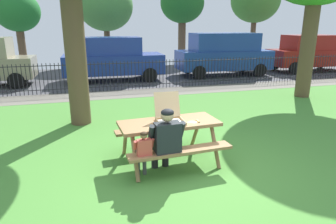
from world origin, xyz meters
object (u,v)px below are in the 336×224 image
object	(u,v)px
picnic_table_foreground	(169,131)
far_tree_right	(255,0)
parked_car_right	(224,53)
far_tree_midleft	(17,12)
child_at_table	(143,150)
far_tree_midright	(182,4)
adult_at_table	(166,139)
pizza_slice_on_table	(194,121)
parked_car_center	(113,58)
parked_car_far_right	(310,53)
pizza_box_open	(169,115)
far_tree_center	(105,6)

from	to	relation	value
picnic_table_foreground	far_tree_right	world-z (taller)	far_tree_right
parked_car_right	far_tree_midleft	size ratio (longest dim) A/B	1.08
child_at_table	far_tree_midright	world-z (taller)	far_tree_midright
picnic_table_foreground	adult_at_table	xyz separation A→B (m)	(-0.20, -0.51, 0.06)
adult_at_table	parked_car_right	xyz separation A→B (m)	(5.55, 9.36, 0.44)
pizza_slice_on_table	far_tree_midleft	distance (m)	16.00
pizza_slice_on_table	parked_car_center	xyz separation A→B (m)	(-0.56, 8.97, 0.23)
parked_car_center	parked_car_far_right	bearing A→B (deg)	0.00
pizza_slice_on_table	parked_car_far_right	distance (m)	13.47
parked_car_center	pizza_box_open	bearing A→B (deg)	-89.12
far_tree_midleft	pizza_slice_on_table	bearing A→B (deg)	-70.47
pizza_box_open	parked_car_right	size ratio (longest dim) A/B	0.12
parked_car_right	far_tree_midright	size ratio (longest dim) A/B	0.91
pizza_slice_on_table	child_at_table	xyz separation A→B (m)	(-1.03, -0.44, -0.26)
parked_car_far_right	picnic_table_foreground	bearing A→B (deg)	-139.84
far_tree_right	child_at_table	bearing A→B (deg)	-125.80
adult_at_table	parked_car_right	distance (m)	10.89
adult_at_table	parked_car_far_right	bearing A→B (deg)	41.22
pizza_slice_on_table	far_tree_right	bearing A→B (deg)	56.02
far_tree_midright	far_tree_right	bearing A→B (deg)	0.00
far_tree_midleft	far_tree_right	size ratio (longest dim) A/B	0.77
parked_car_center	far_tree_center	size ratio (longest dim) A/B	0.87
far_tree_midright	far_tree_right	world-z (taller)	far_tree_right
far_tree_midleft	far_tree_center	world-z (taller)	far_tree_center
pizza_slice_on_table	child_at_table	bearing A→B (deg)	-156.62
parked_car_far_right	far_tree_right	distance (m)	6.70
parked_car_right	far_tree_right	distance (m)	8.42
pizza_box_open	parked_car_center	bearing A→B (deg)	90.88
far_tree_center	far_tree_right	size ratio (longest dim) A/B	0.90
parked_car_far_right	far_tree_midright	xyz separation A→B (m)	(-5.37, 5.95, 2.76)
adult_at_table	pizza_slice_on_table	bearing A→B (deg)	31.70
far_tree_midright	far_tree_right	size ratio (longest dim) A/B	0.91
far_tree_midleft	parked_car_far_right	bearing A→B (deg)	-21.20
adult_at_table	far_tree_center	xyz separation A→B (m)	(0.34, 15.31, 2.90)
pizza_slice_on_table	parked_car_far_right	xyz separation A→B (m)	(10.05, 8.97, 0.23)
pizza_box_open	adult_at_table	distance (m)	0.63
adult_at_table	far_tree_right	size ratio (longest dim) A/B	0.21
picnic_table_foreground	pizza_slice_on_table	xyz separation A→B (m)	(0.43, -0.12, 0.18)
parked_car_far_right	child_at_table	bearing A→B (deg)	-139.64
picnic_table_foreground	pizza_box_open	bearing A→B (deg)	74.40
parked_car_right	parked_car_far_right	bearing A→B (deg)	0.02
pizza_box_open	picnic_table_foreground	bearing A→B (deg)	-105.60
far_tree_center	parked_car_far_right	bearing A→B (deg)	-29.91
far_tree_right	far_tree_midleft	bearing A→B (deg)	-180.00
far_tree_midleft	parked_car_right	bearing A→B (deg)	-30.25
parked_car_center	child_at_table	bearing A→B (deg)	-92.85
parked_car_far_right	far_tree_midleft	world-z (taller)	far_tree_midleft
adult_at_table	far_tree_midleft	size ratio (longest dim) A/B	0.27
pizza_slice_on_table	picnic_table_foreground	bearing A→B (deg)	164.24
pizza_slice_on_table	pizza_box_open	bearing A→B (deg)	159.70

